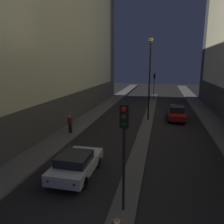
% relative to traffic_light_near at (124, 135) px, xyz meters
% --- Properties ---
extents(building_left, '(6.01, 37.38, 18.06)m').
position_rel_traffic_light_near_xyz_m(building_left, '(-10.77, 14.71, 5.62)').
color(building_left, '#4C4742').
rests_on(building_left, ground).
extents(median_strip, '(1.11, 39.69, 0.12)m').
position_rel_traffic_light_near_xyz_m(median_strip, '(0.00, 16.87, -3.36)').
color(median_strip, '#56544F').
rests_on(median_strip, ground).
extents(traffic_light_near, '(0.32, 0.42, 4.49)m').
position_rel_traffic_light_near_xyz_m(traffic_light_near, '(0.00, 0.00, 0.00)').
color(traffic_light_near, black).
rests_on(traffic_light_near, median_strip).
extents(traffic_light_mid, '(0.32, 0.42, 4.49)m').
position_rel_traffic_light_near_xyz_m(traffic_light_mid, '(0.00, 29.54, 0.00)').
color(traffic_light_mid, black).
rests_on(traffic_light_mid, median_strip).
extents(street_lamp, '(0.50, 0.50, 8.60)m').
position_rel_traffic_light_near_xyz_m(street_lamp, '(0.00, 15.61, 2.41)').
color(street_lamp, black).
rests_on(street_lamp, median_strip).
extents(traffic_cone_near, '(0.50, 0.50, 0.53)m').
position_rel_traffic_light_near_xyz_m(traffic_cone_near, '(-0.03, -1.11, -3.04)').
color(traffic_cone_near, black).
rests_on(traffic_cone_near, median_strip).
extents(car_left_lane, '(1.94, 4.03, 1.36)m').
position_rel_traffic_light_near_xyz_m(car_left_lane, '(-3.08, 2.47, -2.71)').
color(car_left_lane, silver).
rests_on(car_left_lane, ground).
extents(car_right_lane, '(1.79, 4.52, 1.48)m').
position_rel_traffic_light_near_xyz_m(car_right_lane, '(3.08, 16.76, -2.67)').
color(car_right_lane, maroon).
rests_on(car_right_lane, ground).
extents(pedestrian_on_left_sidewalk, '(0.42, 0.42, 1.59)m').
position_rel_traffic_light_near_xyz_m(pedestrian_on_left_sidewalk, '(-6.35, 9.17, -2.45)').
color(pedestrian_on_left_sidewalk, black).
rests_on(pedestrian_on_left_sidewalk, sidewalk_left).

